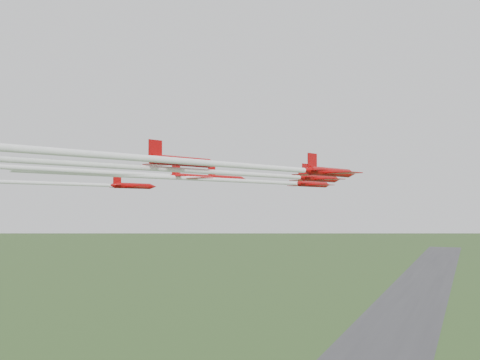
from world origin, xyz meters
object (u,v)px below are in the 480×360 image
at_px(jet_row3_mid, 90,172).
at_px(jet_row4_right, 33,150).
at_px(jet_row3_left, 88,184).
at_px(jet_row2_left, 187,176).
at_px(jet_row2_right, 259,175).
at_px(jet_row3_right, 278,168).
at_px(jet_lead, 257,181).

height_order(jet_row3_mid, jet_row4_right, jet_row4_right).
xyz_separation_m(jet_row3_left, jet_row3_mid, (15.10, -17.85, 0.79)).
height_order(jet_row2_left, jet_row2_right, jet_row2_left).
height_order(jet_row2_right, jet_row4_right, jet_row4_right).
distance_m(jet_row2_left, jet_row3_mid, 27.41).
bearing_deg(jet_row3_right, jet_row2_right, 143.05).
bearing_deg(jet_lead, jet_row3_right, -45.47).
distance_m(jet_row3_mid, jet_row4_right, 17.04).
distance_m(jet_row3_left, jet_row3_mid, 23.40).
xyz_separation_m(jet_row2_right, jet_row3_mid, (-16.47, -15.74, -0.05)).
distance_m(jet_row2_right, jet_row3_mid, 22.79).
bearing_deg(jet_row2_left, jet_row3_mid, -70.12).
xyz_separation_m(jet_row2_left, jet_row4_right, (7.71, -43.19, 0.28)).
bearing_deg(jet_row3_left, jet_row3_right, -1.64).
xyz_separation_m(jet_row2_right, jet_row4_right, (-10.22, -31.57, 0.94)).
distance_m(jet_lead, jet_row3_right, 28.94).
bearing_deg(jet_row4_right, jet_row3_right, 71.88).
height_order(jet_lead, jet_row3_mid, jet_lead).
xyz_separation_m(jet_row2_left, jet_row3_left, (-13.64, -9.52, -1.50)).
bearing_deg(jet_row2_left, jet_row2_right, -16.12).
height_order(jet_lead, jet_row4_right, jet_row4_right).
bearing_deg(jet_lead, jet_row3_mid, -89.20).
bearing_deg(jet_lead, jet_row2_left, -140.09).
height_order(jet_row3_left, jet_row3_right, jet_row3_right).
relative_size(jet_lead, jet_row4_right, 0.98).
bearing_deg(jet_row2_right, jet_row3_right, -37.89).
distance_m(jet_lead, jet_row2_left, 12.11).
bearing_deg(jet_row3_mid, jet_row3_left, 145.06).
height_order(jet_lead, jet_row3_left, jet_lead).
distance_m(jet_row2_left, jet_row2_right, 21.38).
bearing_deg(jet_row3_left, jet_lead, 45.15).
bearing_deg(jet_lead, jet_row2_right, -49.63).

